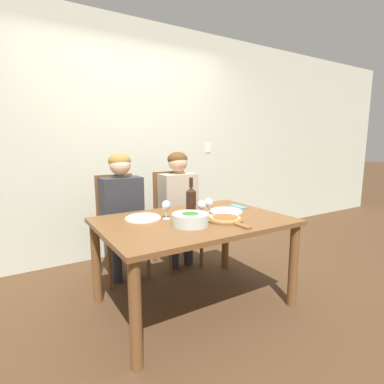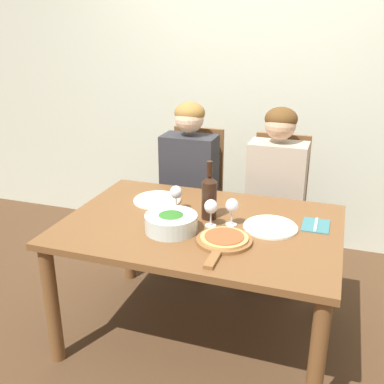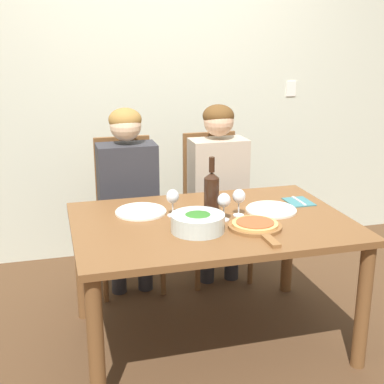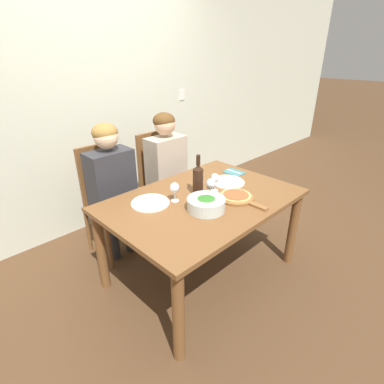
% 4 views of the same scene
% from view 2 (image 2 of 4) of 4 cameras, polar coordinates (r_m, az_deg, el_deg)
% --- Properties ---
extents(ground_plane, '(40.00, 40.00, 0.00)m').
position_cam_2_polar(ground_plane, '(2.80, 1.01, -17.53)').
color(ground_plane, '#4C331E').
extents(back_wall, '(10.00, 0.06, 2.70)m').
position_cam_2_polar(back_wall, '(3.61, 8.37, 14.44)').
color(back_wall, beige).
rests_on(back_wall, ground).
extents(dining_table, '(1.47, 1.01, 0.72)m').
position_cam_2_polar(dining_table, '(2.46, 1.10, -6.04)').
color(dining_table, brown).
rests_on(dining_table, ground).
extents(chair_left, '(0.42, 0.42, 1.01)m').
position_cam_2_polar(chair_left, '(3.36, 0.24, -0.23)').
color(chair_left, brown).
rests_on(chair_left, ground).
extents(chair_right, '(0.42, 0.42, 1.01)m').
position_cam_2_polar(chair_right, '(3.23, 10.73, -1.50)').
color(chair_right, brown).
rests_on(chair_right, ground).
extents(person_woman, '(0.47, 0.51, 1.23)m').
position_cam_2_polar(person_woman, '(3.18, -0.44, 2.60)').
color(person_woman, '#28282D').
rests_on(person_woman, ground).
extents(person_man, '(0.47, 0.51, 1.23)m').
position_cam_2_polar(person_man, '(3.04, 10.65, 1.38)').
color(person_man, '#28282D').
rests_on(person_man, ground).
extents(wine_bottle, '(0.08, 0.08, 0.33)m').
position_cam_2_polar(wine_bottle, '(2.43, 2.20, -0.53)').
color(wine_bottle, black).
rests_on(wine_bottle, dining_table).
extents(broccoli_bowl, '(0.27, 0.27, 0.10)m').
position_cam_2_polar(broccoli_bowl, '(2.32, -2.67, -3.88)').
color(broccoli_bowl, silver).
rests_on(broccoli_bowl, dining_table).
extents(dinner_plate_left, '(0.28, 0.28, 0.02)m').
position_cam_2_polar(dinner_plate_left, '(2.71, -4.45, -0.99)').
color(dinner_plate_left, silver).
rests_on(dinner_plate_left, dining_table).
extents(dinner_plate_right, '(0.28, 0.28, 0.02)m').
position_cam_2_polar(dinner_plate_right, '(2.39, 9.93, -4.37)').
color(dinner_plate_right, silver).
rests_on(dinner_plate_right, dining_table).
extents(pizza_on_board, '(0.28, 0.42, 0.04)m').
position_cam_2_polar(pizza_on_board, '(2.21, 4.05, -6.12)').
color(pizza_on_board, brown).
rests_on(pizza_on_board, dining_table).
extents(wine_glass_left, '(0.07, 0.07, 0.15)m').
position_cam_2_polar(wine_glass_left, '(2.54, -2.04, -0.19)').
color(wine_glass_left, silver).
rests_on(wine_glass_left, dining_table).
extents(wine_glass_right, '(0.07, 0.07, 0.15)m').
position_cam_2_polar(wine_glass_right, '(2.36, 5.09, -1.90)').
color(wine_glass_right, silver).
rests_on(wine_glass_right, dining_table).
extents(wine_glass_centre, '(0.07, 0.07, 0.15)m').
position_cam_2_polar(wine_glass_centre, '(2.34, 2.41, -2.02)').
color(wine_glass_centre, silver).
rests_on(wine_glass_centre, dining_table).
extents(fork_on_napkin, '(0.14, 0.18, 0.01)m').
position_cam_2_polar(fork_on_napkin, '(2.47, 15.45, -4.10)').
color(fork_on_napkin, '#387075').
rests_on(fork_on_napkin, dining_table).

